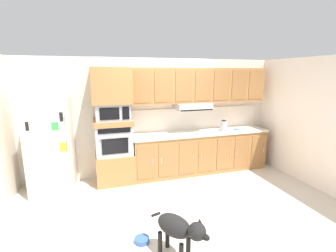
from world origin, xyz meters
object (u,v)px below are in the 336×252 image
at_px(screwdriver, 236,129).
at_px(dog, 179,228).
at_px(microwave, 112,111).
at_px(refrigerator, 51,146).
at_px(electric_kettle, 224,126).
at_px(built_in_oven, 114,139).
at_px(dog_food_bowl, 142,240).

height_order(screwdriver, dog, screwdriver).
bearing_deg(microwave, dog, -77.63).
bearing_deg(refrigerator, electric_kettle, 0.33).
xyz_separation_m(built_in_oven, screwdriver, (2.75, -0.04, 0.03)).
height_order(built_in_oven, dog, built_in_oven).
distance_m(built_in_oven, microwave, 0.56).
distance_m(microwave, electric_kettle, 2.47).
distance_m(refrigerator, screwdriver, 3.89).
bearing_deg(dog, dog_food_bowl, -171.72).
relative_size(built_in_oven, dog, 0.94).
relative_size(refrigerator, built_in_oven, 2.51).
distance_m(screwdriver, dog, 3.29).
xyz_separation_m(refrigerator, dog_food_bowl, (1.30, -1.92, -0.85)).
distance_m(built_in_oven, electric_kettle, 2.44).
height_order(microwave, electric_kettle, microwave).
relative_size(built_in_oven, microwave, 1.09).
bearing_deg(microwave, dog_food_bowl, -85.31).
height_order(dog, dog_food_bowl, dog).
relative_size(built_in_oven, dog_food_bowl, 3.50).
bearing_deg(built_in_oven, dog_food_bowl, -85.31).
height_order(screwdriver, electric_kettle, electric_kettle).
relative_size(built_in_oven, electric_kettle, 2.92).
bearing_deg(microwave, refrigerator, -176.61).
bearing_deg(refrigerator, built_in_oven, 3.39).
bearing_deg(dog, screwdriver, 103.83).
relative_size(microwave, screwdriver, 3.83).
relative_size(electric_kettle, dog_food_bowl, 1.20).
bearing_deg(built_in_oven, refrigerator, -176.61).
distance_m(dog, dog_food_bowl, 0.67).
height_order(electric_kettle, dog, electric_kettle).
bearing_deg(screwdriver, refrigerator, -179.65).
distance_m(screwdriver, electric_kettle, 0.34).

